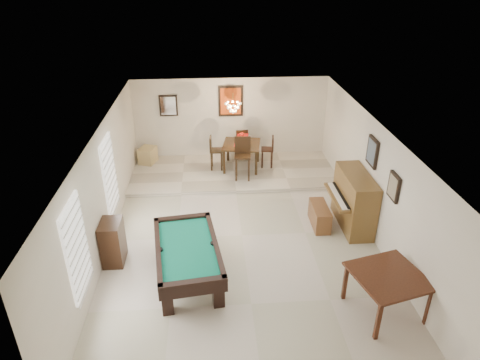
{
  "coord_description": "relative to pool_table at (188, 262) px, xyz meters",
  "views": [
    {
      "loc": [
        -0.66,
        -8.27,
        5.69
      ],
      "look_at": [
        0.0,
        0.6,
        1.15
      ],
      "focal_mm": 32.0,
      "sensor_mm": 36.0,
      "label": 1
    }
  ],
  "objects": [
    {
      "name": "chandelier",
      "position": [
        1.18,
        4.6,
        1.83
      ],
      "size": [
        0.44,
        0.44,
        0.6
      ],
      "primitive_type": null,
      "color": "#FFE5B2",
      "rests_on": "ceiling"
    },
    {
      "name": "pool_table",
      "position": [
        0.0,
        0.0,
        0.0
      ],
      "size": [
        1.49,
        2.37,
        0.74
      ],
      "primitive_type": null,
      "rotation": [
        0.0,
        0.0,
        0.13
      ],
      "color": "black",
      "rests_on": "ground_plane"
    },
    {
      "name": "wall_back",
      "position": [
        1.18,
        5.9,
        0.93
      ],
      "size": [
        6.0,
        0.04,
        2.6
      ],
      "primitive_type": "cube",
      "color": "silver",
      "rests_on": "ground_plane"
    },
    {
      "name": "apothecary_chest",
      "position": [
        -1.58,
        0.66,
        0.11
      ],
      "size": [
        0.42,
        0.64,
        0.96
      ],
      "primitive_type": "cube",
      "color": "black",
      "rests_on": "ground_plane"
    },
    {
      "name": "piano_bench",
      "position": [
        3.08,
        1.71,
        -0.11
      ],
      "size": [
        0.38,
        0.94,
        0.52
      ],
      "primitive_type": "cube",
      "rotation": [
        0.0,
        0.0,
        -0.01
      ],
      "color": "brown",
      "rests_on": "ground_plane"
    },
    {
      "name": "wall_left",
      "position": [
        -1.82,
        1.4,
        0.93
      ],
      "size": [
        0.04,
        9.0,
        2.6
      ],
      "primitive_type": "cube",
      "color": "silver",
      "rests_on": "ground_plane"
    },
    {
      "name": "right_picture_lower",
      "position": [
        4.14,
        0.4,
        1.33
      ],
      "size": [
        0.06,
        0.45,
        0.55
      ],
      "primitive_type": "cube",
      "color": "gray",
      "rests_on": "wall_right"
    },
    {
      "name": "wall_right",
      "position": [
        4.18,
        1.4,
        0.93
      ],
      "size": [
        0.04,
        9.0,
        2.6
      ],
      "primitive_type": "cube",
      "color": "silver",
      "rests_on": "ground_plane"
    },
    {
      "name": "dining_chair_east",
      "position": [
        2.22,
        4.89,
        0.23
      ],
      "size": [
        0.4,
        0.4,
        0.96
      ],
      "primitive_type": null,
      "rotation": [
        0.0,
        0.0,
        -1.7
      ],
      "color": "black",
      "rests_on": "dining_step"
    },
    {
      "name": "dining_table",
      "position": [
        1.44,
        4.86,
        0.19
      ],
      "size": [
        1.24,
        1.24,
        0.89
      ],
      "primitive_type": null,
      "rotation": [
        0.0,
        0.0,
        -0.17
      ],
      "color": "black",
      "rests_on": "dining_step"
    },
    {
      "name": "upright_piano",
      "position": [
        3.71,
        1.68,
        0.3
      ],
      "size": [
        0.9,
        1.61,
        1.34
      ],
      "primitive_type": null,
      "color": "brown",
      "rests_on": "ground_plane"
    },
    {
      "name": "back_painting",
      "position": [
        1.18,
        5.86,
        1.53
      ],
      "size": [
        0.75,
        0.06,
        0.95
      ],
      "primitive_type": "cube",
      "color": "#D84C14",
      "rests_on": "wall_back"
    },
    {
      "name": "window_left_front",
      "position": [
        -1.79,
        -0.8,
        1.03
      ],
      "size": [
        0.06,
        1.0,
        1.7
      ],
      "primitive_type": "cube",
      "color": "white",
      "rests_on": "wall_left"
    },
    {
      "name": "corner_bench",
      "position": [
        -1.42,
        5.43,
        -0.01
      ],
      "size": [
        0.58,
        0.65,
        0.49
      ],
      "primitive_type": "cube",
      "rotation": [
        0.0,
        0.0,
        -0.33
      ],
      "color": "tan",
      "rests_on": "dining_step"
    },
    {
      "name": "flower_vase",
      "position": [
        1.44,
        4.86,
        0.75
      ],
      "size": [
        0.15,
        0.15,
        0.23
      ],
      "primitive_type": null,
      "rotation": [
        0.0,
        0.0,
        0.08
      ],
      "color": "red",
      "rests_on": "dining_table"
    },
    {
      "name": "dining_chair_south",
      "position": [
        1.42,
        4.13,
        0.35
      ],
      "size": [
        0.49,
        0.49,
        1.21
      ],
      "primitive_type": null,
      "rotation": [
        0.0,
        0.0,
        -0.09
      ],
      "color": "black",
      "rests_on": "dining_step"
    },
    {
      "name": "ground_plane",
      "position": [
        1.18,
        1.4,
        -0.38
      ],
      "size": [
        6.0,
        9.0,
        0.02
      ],
      "primitive_type": "cube",
      "color": "beige"
    },
    {
      "name": "back_mirror",
      "position": [
        -0.72,
        5.86,
        1.43
      ],
      "size": [
        0.55,
        0.06,
        0.65
      ],
      "primitive_type": "cube",
      "color": "white",
      "rests_on": "wall_back"
    },
    {
      "name": "dining_step",
      "position": [
        1.18,
        4.65,
        -0.31
      ],
      "size": [
        6.0,
        2.5,
        0.12
      ],
      "primitive_type": "cube",
      "color": "beige",
      "rests_on": "ground_plane"
    },
    {
      "name": "wall_front",
      "position": [
        1.18,
        -3.1,
        0.93
      ],
      "size": [
        6.0,
        0.04,
        2.6
      ],
      "primitive_type": "cube",
      "color": "silver",
      "rests_on": "ground_plane"
    },
    {
      "name": "dining_chair_west",
      "position": [
        0.7,
        4.85,
        0.25
      ],
      "size": [
        0.4,
        0.4,
        1.01
      ],
      "primitive_type": null,
      "rotation": [
        0.0,
        0.0,
        1.5
      ],
      "color": "black",
      "rests_on": "dining_step"
    },
    {
      "name": "right_picture_upper",
      "position": [
        4.14,
        1.7,
        1.53
      ],
      "size": [
        0.06,
        0.55,
        0.65
      ],
      "primitive_type": "cube",
      "color": "slate",
      "rests_on": "wall_right"
    },
    {
      "name": "dining_chair_north",
      "position": [
        1.49,
        5.57,
        0.24
      ],
      "size": [
        0.4,
        0.4,
        0.99
      ],
      "primitive_type": null,
      "rotation": [
        0.0,
        0.0,
        3.24
      ],
      "color": "black",
      "rests_on": "dining_step"
    },
    {
      "name": "ceiling",
      "position": [
        1.18,
        1.4,
        2.23
      ],
      "size": [
        6.0,
        9.0,
        0.04
      ],
      "primitive_type": "cube",
      "color": "white",
      "rests_on": "wall_back"
    },
    {
      "name": "window_left_rear",
      "position": [
        -1.79,
        2.0,
        1.03
      ],
      "size": [
        0.06,
        1.0,
        1.7
      ],
      "primitive_type": "cube",
      "color": "white",
      "rests_on": "wall_left"
    },
    {
      "name": "square_table",
      "position": [
        3.57,
        -1.19,
        0.04
      ],
      "size": [
        1.44,
        1.44,
        0.82
      ],
      "primitive_type": null,
      "rotation": [
        0.0,
        0.0,
        0.26
      ],
      "color": "#35180D",
      "rests_on": "ground_plane"
    }
  ]
}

